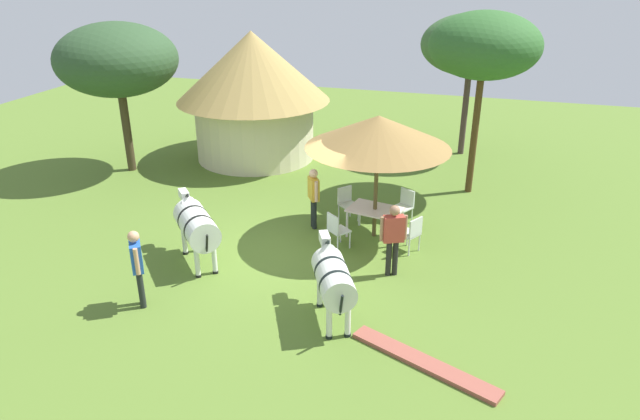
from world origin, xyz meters
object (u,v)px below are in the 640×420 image
object	(u,v)px
guest_beside_umbrella	(393,234)
zebra_nearest_camera	(333,278)
acacia_tree_far_lawn	(117,60)
thatched_hut	(253,89)
patio_dining_table	(375,212)
acacia_tree_right_background	(472,45)
shade_umbrella	(378,132)
guest_behind_table	(314,193)
zebra_by_umbrella	(196,224)
acacia_tree_left_background	(485,46)
standing_watcher	(137,262)
patio_chair_near_hut	(336,228)
patio_chair_west_end	(347,201)
patio_chair_east_end	(412,232)
patio_chair_near_lawn	(405,204)

from	to	relation	value
guest_beside_umbrella	zebra_nearest_camera	size ratio (longest dim) A/B	0.87
acacia_tree_far_lawn	zebra_nearest_camera	bearing A→B (deg)	-35.89
thatched_hut	patio_dining_table	world-z (taller)	thatched_hut
acacia_tree_right_background	acacia_tree_far_lawn	bearing A→B (deg)	-154.63
shade_umbrella	patio_dining_table	xyz separation A→B (m)	(-0.00, -0.00, -2.05)
guest_behind_table	acacia_tree_far_lawn	distance (m)	7.86
acacia_tree_far_lawn	guest_behind_table	bearing A→B (deg)	-19.08
guest_beside_umbrella	zebra_by_umbrella	distance (m)	4.39
zebra_nearest_camera	acacia_tree_left_background	xyz separation A→B (m)	(2.12, 7.47, 3.30)
thatched_hut	zebra_nearest_camera	distance (m)	10.13
acacia_tree_far_lawn	standing_watcher	bearing A→B (deg)	-55.09
patio_chair_near_hut	guest_behind_table	xyz separation A→B (m)	(-0.86, 0.93, 0.44)
patio_chair_west_end	zebra_by_umbrella	xyz separation A→B (m)	(-2.66, -3.24, 0.44)
patio_chair_west_end	guest_beside_umbrella	size ratio (longest dim) A/B	0.54
zebra_nearest_camera	acacia_tree_far_lawn	size ratio (longest dim) A/B	0.41
patio_chair_east_end	zebra_nearest_camera	world-z (taller)	zebra_nearest_camera
zebra_nearest_camera	acacia_tree_right_background	distance (m)	11.53
zebra_nearest_camera	guest_behind_table	bearing A→B (deg)	86.40
patio_chair_near_hut	guest_beside_umbrella	world-z (taller)	guest_beside_umbrella
shade_umbrella	acacia_tree_right_background	distance (m)	7.54
patio_chair_near_lawn	acacia_tree_left_background	size ratio (longest dim) A/B	0.17
guest_beside_umbrella	thatched_hut	bearing A→B (deg)	-73.25
patio_chair_near_hut	acacia_tree_right_background	xyz separation A→B (m)	(2.34, 8.20, 3.22)
guest_behind_table	zebra_by_umbrella	distance (m)	3.20
acacia_tree_left_background	acacia_tree_right_background	distance (m)	3.64
patio_chair_west_end	acacia_tree_far_lawn	size ratio (longest dim) A/B	0.19
patio_dining_table	patio_chair_near_hut	bearing A→B (deg)	-129.01
acacia_tree_left_background	shade_umbrella	bearing A→B (deg)	-119.37
patio_chair_west_end	guest_beside_umbrella	bearing A→B (deg)	72.96
shade_umbrella	guest_beside_umbrella	xyz separation A→B (m)	(0.76, -1.77, -1.70)
patio_dining_table	acacia_tree_left_background	distance (m)	5.56
shade_umbrella	guest_behind_table	bearing A→B (deg)	179.23
patio_dining_table	patio_chair_west_end	xyz separation A→B (m)	(-0.90, 0.74, -0.13)
acacia_tree_far_lawn	patio_dining_table	bearing A→B (deg)	-15.87
patio_dining_table	acacia_tree_right_background	bearing A→B (deg)	77.57
guest_behind_table	acacia_tree_left_background	size ratio (longest dim) A/B	0.31
shade_umbrella	patio_chair_west_end	bearing A→B (deg)	140.52
patio_chair_west_end	acacia_tree_far_lawn	distance (m)	8.45
guest_beside_umbrella	acacia_tree_left_background	bearing A→B (deg)	-128.96
guest_behind_table	zebra_by_umbrella	bearing A→B (deg)	108.91
patio_chair_near_lawn	zebra_nearest_camera	world-z (taller)	zebra_nearest_camera
patio_chair_near_lawn	standing_watcher	size ratio (longest dim) A/B	0.54
standing_watcher	acacia_tree_left_background	xyz separation A→B (m)	(5.91, 8.13, 3.22)
patio_chair_west_end	zebra_by_umbrella	world-z (taller)	zebra_by_umbrella
guest_beside_umbrella	acacia_tree_left_background	xyz separation A→B (m)	(1.33, 5.48, 3.22)
thatched_hut	guest_beside_umbrella	bearing A→B (deg)	-47.94
patio_dining_table	acacia_tree_far_lawn	size ratio (longest dim) A/B	0.30
patio_chair_east_end	zebra_nearest_camera	bearing A→B (deg)	-168.06
shade_umbrella	patio_chair_east_end	world-z (taller)	shade_umbrella
acacia_tree_left_background	acacia_tree_right_background	xyz separation A→B (m)	(-0.48, 3.58, -0.48)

